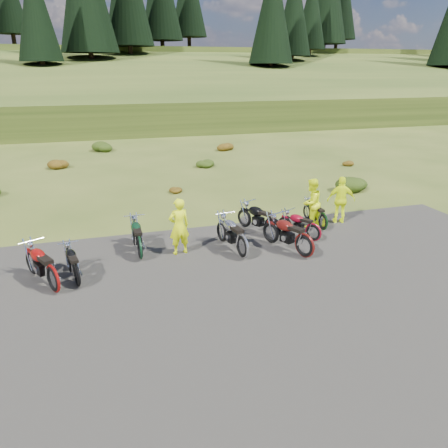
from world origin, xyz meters
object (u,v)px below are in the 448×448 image
object	(u,v)px
motorcycle_3	(242,258)
motorcycle_7	(322,230)
motorcycle_0	(79,287)
person_middle	(179,227)

from	to	relation	value
motorcycle_3	motorcycle_7	world-z (taller)	motorcycle_3
motorcycle_0	motorcycle_7	bearing A→B (deg)	-88.49
motorcycle_0	motorcycle_3	world-z (taller)	motorcycle_3
motorcycle_0	person_middle	distance (m)	3.64
person_middle	motorcycle_3	bearing A→B (deg)	143.83
motorcycle_0	person_middle	size ratio (longest dim) A/B	0.99
motorcycle_0	person_middle	bearing A→B (deg)	-77.68
motorcycle_3	person_middle	world-z (taller)	person_middle
motorcycle_7	person_middle	distance (m)	5.76
motorcycle_7	person_middle	size ratio (longest dim) A/B	1.00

